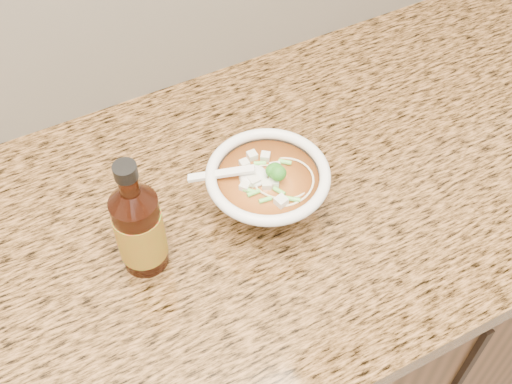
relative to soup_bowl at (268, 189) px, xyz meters
name	(u,v)px	position (x,y,z in m)	size (l,w,h in m)	color
counter_slab	(90,274)	(-0.28, 0.02, -0.06)	(4.00, 0.68, 0.04)	#906035
soup_bowl	(268,189)	(0.00, 0.00, 0.00)	(0.20, 0.19, 0.10)	white
hot_sauce_bottle	(139,228)	(-0.20, 0.00, 0.03)	(0.08, 0.08, 0.21)	#371207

